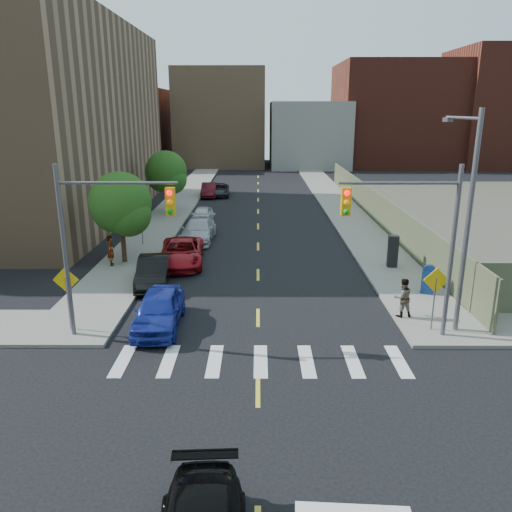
{
  "coord_description": "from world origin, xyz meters",
  "views": [
    {
      "loc": [
        -0.0,
        -12.55,
        8.95
      ],
      "look_at": [
        -0.1,
        10.95,
        2.0
      ],
      "focal_mm": 35.0,
      "sensor_mm": 36.0,
      "label": 1
    }
  ],
  "objects_px": {
    "payphone": "(393,251)",
    "pedestrian_east": "(403,298)",
    "parked_car_silver": "(198,230)",
    "mailbox": "(428,279)",
    "parked_car_white": "(202,215)",
    "parked_car_red": "(181,252)",
    "parked_car_grey": "(219,190)",
    "pedestrian_west": "(111,250)",
    "parked_car_black": "(154,271)",
    "parked_car_maroon": "(209,190)",
    "parked_car_blue": "(159,310)"
  },
  "relations": [
    {
      "from": "payphone",
      "to": "pedestrian_east",
      "type": "height_order",
      "value": "payphone"
    },
    {
      "from": "parked_car_blue",
      "to": "parked_car_silver",
      "type": "xyz_separation_m",
      "value": [
        0.0,
        14.5,
        -0.02
      ]
    },
    {
      "from": "parked_car_blue",
      "to": "parked_car_maroon",
      "type": "height_order",
      "value": "parked_car_blue"
    },
    {
      "from": "parked_car_blue",
      "to": "parked_car_maroon",
      "type": "xyz_separation_m",
      "value": [
        -0.97,
        32.82,
        -0.06
      ]
    },
    {
      "from": "parked_car_maroon",
      "to": "payphone",
      "type": "bearing_deg",
      "value": -64.28
    },
    {
      "from": "parked_car_red",
      "to": "parked_car_white",
      "type": "height_order",
      "value": "parked_car_red"
    },
    {
      "from": "parked_car_white",
      "to": "pedestrian_west",
      "type": "bearing_deg",
      "value": -105.84
    },
    {
      "from": "parked_car_maroon",
      "to": "pedestrian_west",
      "type": "xyz_separation_m",
      "value": [
        -3.38,
        -24.56,
        0.32
      ]
    },
    {
      "from": "parked_car_black",
      "to": "pedestrian_east",
      "type": "xyz_separation_m",
      "value": [
        11.83,
        -4.49,
        0.28
      ]
    },
    {
      "from": "parked_car_white",
      "to": "pedestrian_east",
      "type": "height_order",
      "value": "pedestrian_east"
    },
    {
      "from": "parked_car_blue",
      "to": "parked_car_black",
      "type": "distance_m",
      "value": 5.51
    },
    {
      "from": "parked_car_white",
      "to": "payphone",
      "type": "xyz_separation_m",
      "value": [
        12.34,
        -12.27,
        0.43
      ]
    },
    {
      "from": "parked_car_blue",
      "to": "parked_car_silver",
      "type": "distance_m",
      "value": 14.5
    },
    {
      "from": "parked_car_grey",
      "to": "pedestrian_east",
      "type": "bearing_deg",
      "value": -75.27
    },
    {
      "from": "parked_car_red",
      "to": "parked_car_maroon",
      "type": "height_order",
      "value": "parked_car_red"
    },
    {
      "from": "parked_car_white",
      "to": "pedestrian_west",
      "type": "relative_size",
      "value": 2.11
    },
    {
      "from": "parked_car_black",
      "to": "parked_car_silver",
      "type": "height_order",
      "value": "parked_car_silver"
    },
    {
      "from": "parked_car_grey",
      "to": "pedestrian_west",
      "type": "height_order",
      "value": "pedestrian_west"
    },
    {
      "from": "parked_car_red",
      "to": "parked_car_grey",
      "type": "distance_m",
      "value": 24.46
    },
    {
      "from": "parked_car_maroon",
      "to": "parked_car_grey",
      "type": "bearing_deg",
      "value": 27.64
    },
    {
      "from": "payphone",
      "to": "parked_car_grey",
      "type": "bearing_deg",
      "value": 119.44
    },
    {
      "from": "parked_car_blue",
      "to": "parked_car_white",
      "type": "distance_m",
      "value": 20.36
    },
    {
      "from": "parked_car_red",
      "to": "pedestrian_west",
      "type": "xyz_separation_m",
      "value": [
        -3.99,
        -0.65,
        0.3
      ]
    },
    {
      "from": "parked_car_black",
      "to": "parked_car_silver",
      "type": "distance_m",
      "value": 9.24
    },
    {
      "from": "parked_car_maroon",
      "to": "pedestrian_east",
      "type": "distance_m",
      "value": 33.96
    },
    {
      "from": "mailbox",
      "to": "payphone",
      "type": "relative_size",
      "value": 0.79
    },
    {
      "from": "parked_car_silver",
      "to": "mailbox",
      "type": "xyz_separation_m",
      "value": [
        12.62,
        -10.74,
        0.09
      ]
    },
    {
      "from": "parked_car_black",
      "to": "parked_car_red",
      "type": "distance_m",
      "value": 3.68
    },
    {
      "from": "parked_car_white",
      "to": "parked_car_grey",
      "type": "height_order",
      "value": "parked_car_grey"
    },
    {
      "from": "parked_car_blue",
      "to": "payphone",
      "type": "bearing_deg",
      "value": 32.97
    },
    {
      "from": "parked_car_black",
      "to": "parked_car_red",
      "type": "xyz_separation_m",
      "value": [
        0.94,
        3.55,
        0.01
      ]
    },
    {
      "from": "payphone",
      "to": "parked_car_blue",
      "type": "bearing_deg",
      "value": -141.84
    },
    {
      "from": "parked_car_blue",
      "to": "parked_car_silver",
      "type": "relative_size",
      "value": 0.87
    },
    {
      "from": "parked_car_black",
      "to": "pedestrian_west",
      "type": "xyz_separation_m",
      "value": [
        -3.05,
        2.91,
        0.31
      ]
    },
    {
      "from": "pedestrian_west",
      "to": "pedestrian_east",
      "type": "height_order",
      "value": "pedestrian_west"
    },
    {
      "from": "parked_car_blue",
      "to": "parked_car_black",
      "type": "height_order",
      "value": "parked_car_blue"
    },
    {
      "from": "parked_car_black",
      "to": "parked_car_maroon",
      "type": "relative_size",
      "value": 1.02
    },
    {
      "from": "parked_car_black",
      "to": "parked_car_white",
      "type": "distance_m",
      "value": 15.04
    },
    {
      "from": "payphone",
      "to": "parked_car_red",
      "type": "bearing_deg",
      "value": -179.69
    },
    {
      "from": "payphone",
      "to": "pedestrian_east",
      "type": "xyz_separation_m",
      "value": [
        -1.43,
        -7.23,
        -0.05
      ]
    },
    {
      "from": "payphone",
      "to": "pedestrian_west",
      "type": "xyz_separation_m",
      "value": [
        -16.32,
        0.17,
        -0.03
      ]
    },
    {
      "from": "parked_car_silver",
      "to": "pedestrian_west",
      "type": "relative_size",
      "value": 2.94
    },
    {
      "from": "parked_car_black",
      "to": "payphone",
      "type": "relative_size",
      "value": 2.44
    },
    {
      "from": "parked_car_white",
      "to": "pedestrian_east",
      "type": "relative_size",
      "value": 2.18
    },
    {
      "from": "parked_car_grey",
      "to": "pedestrian_east",
      "type": "relative_size",
      "value": 2.72
    },
    {
      "from": "mailbox",
      "to": "payphone",
      "type": "height_order",
      "value": "payphone"
    },
    {
      "from": "parked_car_red",
      "to": "pedestrian_east",
      "type": "height_order",
      "value": "pedestrian_east"
    },
    {
      "from": "parked_car_black",
      "to": "pedestrian_west",
      "type": "height_order",
      "value": "pedestrian_west"
    },
    {
      "from": "parked_car_maroon",
      "to": "parked_car_white",
      "type": "bearing_deg",
      "value": -89.12
    },
    {
      "from": "pedestrian_west",
      "to": "pedestrian_east",
      "type": "distance_m",
      "value": 16.62
    }
  ]
}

